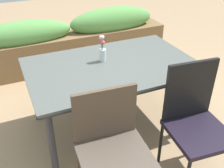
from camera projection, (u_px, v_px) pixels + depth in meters
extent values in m
plane|color=#9E7F5B|center=(111.00, 129.00, 2.81)|extent=(12.00, 12.00, 0.00)
cube|color=#4C514C|center=(112.00, 66.00, 2.51)|extent=(1.60, 1.02, 0.02)
cube|color=#333338|center=(112.00, 68.00, 2.53)|extent=(1.56, 1.00, 0.02)
cylinder|color=#333338|center=(52.00, 145.00, 2.12)|extent=(0.06, 0.06, 0.70)
cylinder|color=#333338|center=(195.00, 103.00, 2.62)|extent=(0.06, 0.06, 0.70)
cylinder|color=#333338|center=(34.00, 92.00, 2.79)|extent=(0.06, 0.06, 0.70)
cylinder|color=#333338|center=(151.00, 67.00, 3.28)|extent=(0.06, 0.06, 0.70)
cube|color=#4E4337|center=(116.00, 159.00, 1.82)|extent=(0.53, 0.53, 0.04)
cube|color=#4C3D2D|center=(105.00, 114.00, 1.89)|extent=(0.47, 0.06, 0.42)
cylinder|color=#4C3D2D|center=(132.00, 154.00, 2.20)|extent=(0.03, 0.03, 0.47)
cylinder|color=#4C3D2D|center=(79.00, 168.00, 2.06)|extent=(0.03, 0.03, 0.47)
cube|color=black|center=(199.00, 133.00, 2.08)|extent=(0.50, 0.50, 0.04)
cube|color=black|center=(190.00, 91.00, 2.11)|extent=(0.43, 0.07, 0.51)
cylinder|color=black|center=(201.00, 133.00, 2.42)|extent=(0.03, 0.03, 0.45)
cylinder|color=black|center=(161.00, 143.00, 2.31)|extent=(0.03, 0.03, 0.45)
cylinder|color=silver|center=(103.00, 55.00, 2.54)|extent=(0.06, 0.06, 0.12)
cylinder|color=#47843D|center=(102.00, 45.00, 2.48)|extent=(0.00, 0.01, 0.16)
sphere|color=white|center=(102.00, 37.00, 2.44)|extent=(0.03, 0.03, 0.03)
cylinder|color=#47843D|center=(103.00, 48.00, 2.49)|extent=(0.01, 0.01, 0.11)
sphere|color=#DB4C56|center=(102.00, 43.00, 2.46)|extent=(0.04, 0.04, 0.04)
cylinder|color=#47843D|center=(102.00, 48.00, 2.50)|extent=(0.00, 0.01, 0.11)
sphere|color=white|center=(102.00, 42.00, 2.47)|extent=(0.02, 0.02, 0.02)
cylinder|color=#47843D|center=(101.00, 45.00, 2.49)|extent=(0.01, 0.01, 0.16)
sphere|color=pink|center=(101.00, 37.00, 2.45)|extent=(0.04, 0.04, 0.04)
cylinder|color=#47843D|center=(102.00, 47.00, 2.51)|extent=(0.01, 0.01, 0.11)
sphere|color=#DB4C56|center=(102.00, 42.00, 2.49)|extent=(0.03, 0.03, 0.03)
cube|color=brown|center=(72.00, 50.00, 3.97)|extent=(2.93, 0.41, 0.50)
ellipsoid|color=#569347|center=(23.00, 34.00, 3.56)|extent=(1.32, 0.37, 0.36)
ellipsoid|color=#569347|center=(112.00, 20.00, 4.01)|extent=(1.32, 0.37, 0.40)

